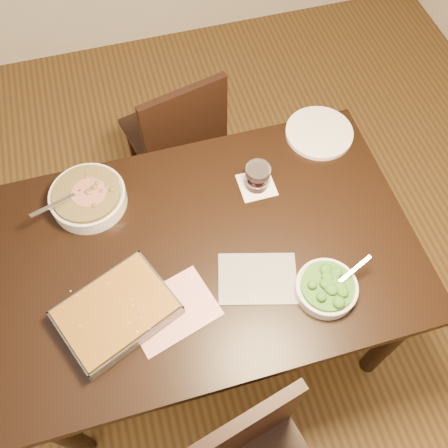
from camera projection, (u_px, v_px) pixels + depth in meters
name	position (u px, v px, depth m)	size (l,w,h in m)	color
ground	(211.00, 323.00, 2.31)	(4.00, 4.00, 0.00)	#442F13
table	(206.00, 262.00, 1.74)	(1.40, 0.90, 0.75)	black
magazine_a	(172.00, 310.00, 1.55)	(0.27, 0.19, 0.01)	#C13745
magazine_b	(258.00, 278.00, 1.60)	(0.25, 0.18, 0.00)	#222229
coaster	(257.00, 185.00, 1.78)	(0.12, 0.12, 0.00)	white
stew_bowl	(88.00, 197.00, 1.72)	(0.28, 0.26, 0.10)	silver
broccoli_bowl	(326.00, 288.00, 1.56)	(0.22, 0.20, 0.08)	silver
baking_dish	(117.00, 312.00, 1.52)	(0.40, 0.36, 0.06)	silver
wine_tumbler	(257.00, 176.00, 1.74)	(0.09, 0.09, 0.10)	black
dinner_plate	(319.00, 133.00, 1.90)	(0.26, 0.26, 0.02)	silver
chair_far	(178.00, 135.00, 2.28)	(0.47, 0.47, 0.82)	black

